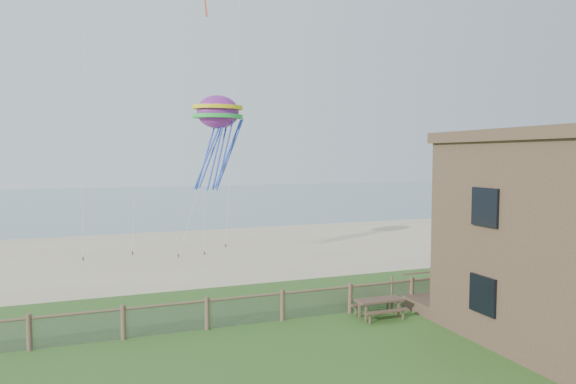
% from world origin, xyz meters
% --- Properties ---
extents(ground, '(160.00, 160.00, 0.00)m').
position_xyz_m(ground, '(0.00, 0.00, 0.00)').
color(ground, '#305C1F').
rests_on(ground, ground).
extents(sand_beach, '(72.00, 20.00, 0.02)m').
position_xyz_m(sand_beach, '(0.00, 22.00, 0.00)').
color(sand_beach, tan).
rests_on(sand_beach, ground).
extents(ocean, '(160.00, 68.00, 0.02)m').
position_xyz_m(ocean, '(0.00, 66.00, 0.00)').
color(ocean, slate).
rests_on(ocean, ground).
extents(chainlink_fence, '(36.20, 0.20, 1.25)m').
position_xyz_m(chainlink_fence, '(0.00, 6.00, 0.55)').
color(chainlink_fence, brown).
rests_on(chainlink_fence, ground).
extents(motel_deck, '(15.00, 2.00, 0.50)m').
position_xyz_m(motel_deck, '(13.00, 5.00, 0.25)').
color(motel_deck, brown).
rests_on(motel_deck, ground).
extents(picnic_table, '(1.93, 1.47, 0.81)m').
position_xyz_m(picnic_table, '(3.80, 5.00, 0.40)').
color(picnic_table, brown).
rests_on(picnic_table, ground).
extents(octopus_kite, '(3.54, 3.00, 6.17)m').
position_xyz_m(octopus_kite, '(0.04, 17.28, 7.53)').
color(octopus_kite, red).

